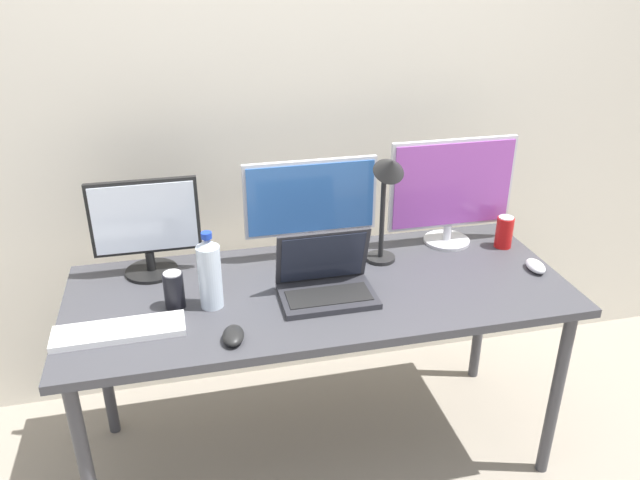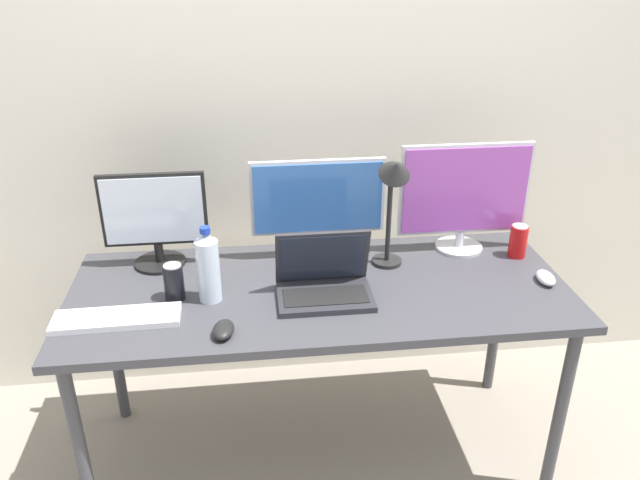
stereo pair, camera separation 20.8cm
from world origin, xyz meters
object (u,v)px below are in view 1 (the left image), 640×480
at_px(work_desk, 320,302).
at_px(laptop_silver, 326,281).
at_px(mouse_by_keyboard, 536,266).
at_px(monitor_right, 452,189).
at_px(monitor_left, 146,226).
at_px(soda_can_near_keyboard, 504,232).
at_px(monitor_center, 311,206).
at_px(desk_lamp, 388,188).
at_px(keyboard_main, 119,331).
at_px(soda_can_by_laptop, 174,290).
at_px(water_bottle, 210,273).
at_px(mouse_by_laptop, 233,335).

distance_m(work_desk, laptop_silver, 0.13).
height_order(work_desk, mouse_by_keyboard, mouse_by_keyboard).
bearing_deg(monitor_right, monitor_left, 179.70).
bearing_deg(soda_can_near_keyboard, monitor_center, 173.09).
relative_size(monitor_center, mouse_by_keyboard, 4.73).
distance_m(monitor_left, monitor_right, 1.14).
height_order(monitor_left, desk_lamp, desk_lamp).
bearing_deg(desk_lamp, keyboard_main, -165.32).
xyz_separation_m(laptop_silver, soda_can_near_keyboard, (0.76, 0.20, 0.01)).
relative_size(laptop_silver, soda_can_by_laptop, 2.51).
xyz_separation_m(monitor_left, desk_lamp, (0.84, -0.13, 0.12)).
height_order(laptop_silver, mouse_by_keyboard, laptop_silver).
height_order(monitor_left, soda_can_near_keyboard, monitor_left).
bearing_deg(mouse_by_keyboard, soda_can_near_keyboard, 99.91).
bearing_deg(monitor_center, soda_can_near_keyboard, -6.91).
xyz_separation_m(keyboard_main, soda_can_near_keyboard, (1.43, 0.28, 0.05)).
relative_size(monitor_right, keyboard_main, 1.26).
distance_m(monitor_left, soda_can_near_keyboard, 1.35).
bearing_deg(water_bottle, monitor_right, 16.03).
distance_m(laptop_silver, mouse_by_laptop, 0.39).
height_order(monitor_left, laptop_silver, monitor_left).
bearing_deg(keyboard_main, laptop_silver, 6.08).
height_order(monitor_right, keyboard_main, monitor_right).
distance_m(mouse_by_keyboard, soda_can_near_keyboard, 0.21).
xyz_separation_m(mouse_by_laptop, water_bottle, (-0.05, 0.21, 0.10)).
bearing_deg(mouse_by_laptop, work_desk, 45.82).
height_order(monitor_right, mouse_by_keyboard, monitor_right).
height_order(monitor_left, soda_can_by_laptop, monitor_left).
bearing_deg(monitor_right, desk_lamp, -157.25).
bearing_deg(desk_lamp, water_bottle, -167.35).
height_order(mouse_by_laptop, soda_can_near_keyboard, soda_can_near_keyboard).
bearing_deg(soda_can_by_laptop, monitor_right, 13.33).
xyz_separation_m(monitor_center, keyboard_main, (-0.68, -0.37, -0.20)).
bearing_deg(monitor_right, monitor_center, 179.64).
distance_m(work_desk, mouse_by_keyboard, 0.80).
bearing_deg(desk_lamp, monitor_left, 170.90).
xyz_separation_m(laptop_silver, water_bottle, (-0.38, 0.02, 0.07)).
relative_size(monitor_center, laptop_silver, 1.56).
xyz_separation_m(laptop_silver, mouse_by_laptop, (-0.33, -0.20, -0.04)).
distance_m(work_desk, desk_lamp, 0.46).
distance_m(monitor_center, monitor_right, 0.55).
bearing_deg(soda_can_near_keyboard, mouse_by_laptop, -159.98).
distance_m(keyboard_main, soda_can_by_laptop, 0.22).
bearing_deg(mouse_by_laptop, soda_can_by_laptop, 132.94).
xyz_separation_m(work_desk, monitor_center, (0.02, 0.24, 0.27)).
relative_size(water_bottle, soda_can_by_laptop, 2.10).
bearing_deg(mouse_by_laptop, water_bottle, 110.23).
height_order(work_desk, mouse_by_laptop, mouse_by_laptop).
xyz_separation_m(monitor_right, mouse_by_keyboard, (0.22, -0.29, -0.21)).
bearing_deg(soda_can_near_keyboard, laptop_silver, -165.25).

